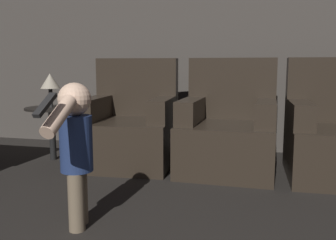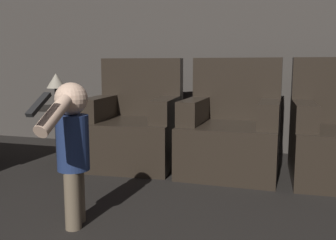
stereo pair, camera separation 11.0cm
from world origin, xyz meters
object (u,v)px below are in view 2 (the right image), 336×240
armchair_left (135,128)px  person_toddler (72,143)px  lamp (56,82)px  armchair_middle (231,133)px

armchair_left → person_toddler: armchair_left is taller
person_toddler → lamp: bearing=19.2°
armchair_middle → person_toddler: armchair_middle is taller
armchair_middle → lamp: bearing=-176.9°
armchair_middle → lamp: size_ratio=3.03×
armchair_left → person_toddler: bearing=-86.8°
armchair_middle → person_toddler: 1.57m
armchair_left → armchair_middle: (0.89, 0.00, 0.00)m
armchair_left → lamp: armchair_left is taller
lamp → armchair_left: bearing=4.4°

